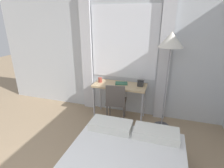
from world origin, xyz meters
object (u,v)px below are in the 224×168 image
Objects in this scene: desk at (120,88)px; mug at (100,80)px; desk_chair at (116,100)px; standing_lamp at (171,46)px; book at (121,83)px; telephone at (141,83)px.

desk is 10.96× the size of mug.
desk is 1.29× the size of desk_chair.
mug is at bearing 174.32° from standing_lamp.
desk_chair reaches higher than desk.
mug reaches higher than book.
desk is at bearing 77.15° from desk_chair.
standing_lamp is at bearing -2.62° from desk_chair.
desk_chair is 0.62m from telephone.
desk is 0.59× the size of standing_lamp.
desk is at bearing -2.24° from mug.
desk_chair is 5.61× the size of telephone.
telephone is at bearing 1.82° from book.
standing_lamp is 1.25m from book.
standing_lamp reaches higher than telephone.
book is at bearing 4.16° from mug.
telephone is at bearing 23.48° from desk_chair.
telephone reaches higher than desk.
desk is 0.29m from desk_chair.
book is (-0.41, -0.01, -0.04)m from telephone.
standing_lamp is (0.94, 0.09, 1.14)m from desk_chair.
telephone is at bearing 8.52° from desk.
telephone is at bearing 3.08° from mug.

